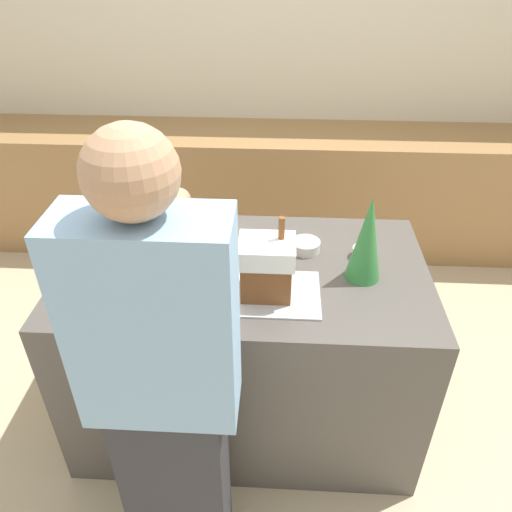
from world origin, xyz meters
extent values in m
plane|color=#C6B28E|center=(0.00, 0.00, 0.00)|extent=(12.00, 12.00, 0.00)
cube|color=beige|center=(0.00, 1.99, 1.30)|extent=(8.00, 0.05, 2.60)
cube|color=#9E7547|center=(0.00, 1.67, 0.44)|extent=(6.00, 0.60, 0.88)
cube|color=#514C47|center=(0.00, 0.00, 0.45)|extent=(1.56, 0.89, 0.91)
cube|color=silver|center=(0.10, -0.18, 0.91)|extent=(0.42, 0.30, 0.01)
cube|color=brown|center=(0.10, -0.18, 0.99)|extent=(0.19, 0.16, 0.15)
cube|color=white|center=(0.10, -0.18, 1.11)|extent=(0.21, 0.17, 0.08)
cylinder|color=brown|center=(0.15, -0.15, 1.20)|extent=(0.02, 0.02, 0.09)
cone|color=#33843D|center=(0.49, -0.04, 1.09)|extent=(0.14, 0.14, 0.37)
cylinder|color=silver|center=(-0.68, 0.31, 0.93)|extent=(0.11, 0.11, 0.04)
cylinder|color=white|center=(-0.68, 0.31, 0.94)|extent=(0.09, 0.09, 0.01)
cylinder|color=white|center=(-0.14, 0.27, 0.93)|extent=(0.12, 0.12, 0.05)
cylinder|color=brown|center=(-0.14, 0.27, 0.95)|extent=(0.10, 0.10, 0.01)
cylinder|color=silver|center=(0.26, 0.14, 0.93)|extent=(0.13, 0.13, 0.05)
cylinder|color=green|center=(0.26, 0.14, 0.95)|extent=(0.10, 0.10, 0.01)
cylinder|color=silver|center=(0.05, 0.14, 0.93)|extent=(0.12, 0.12, 0.04)
cylinder|color=#4770DB|center=(0.05, 0.14, 0.94)|extent=(0.10, 0.10, 0.01)
cylinder|color=white|center=(-0.47, 0.34, 0.93)|extent=(0.13, 0.13, 0.05)
cylinder|color=#4770DB|center=(-0.47, 0.34, 0.95)|extent=(0.11, 0.11, 0.01)
cylinder|color=white|center=(0.51, 0.11, 0.93)|extent=(0.10, 0.10, 0.04)
cylinder|color=white|center=(0.51, 0.11, 0.95)|extent=(0.08, 0.08, 0.01)
cube|color=#333338|center=(-0.20, -0.69, 0.43)|extent=(0.36, 0.20, 0.86)
cube|color=#8CB7E0|center=(-0.20, -0.69, 1.20)|extent=(0.47, 0.21, 0.68)
sphere|color=tan|center=(-0.20, -0.69, 1.66)|extent=(0.23, 0.23, 0.23)
cylinder|color=tan|center=(-0.20, -0.46, 1.35)|extent=(0.08, 0.47, 0.08)
camera|label=1|loc=(0.15, -1.71, 2.14)|focal=35.00mm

